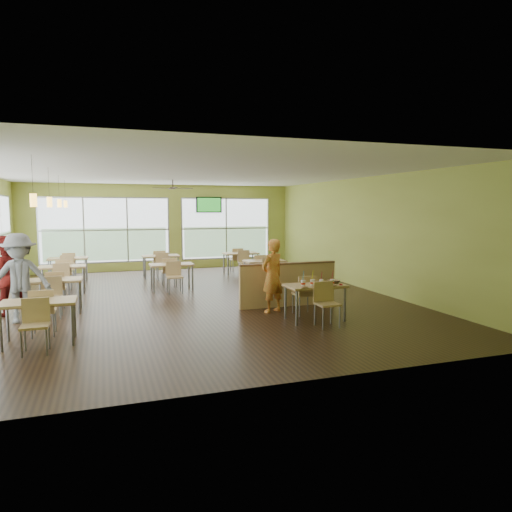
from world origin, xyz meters
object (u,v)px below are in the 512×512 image
at_px(half_wall_divider, 288,284).
at_px(food_basket, 334,281).
at_px(main_table, 315,290).
at_px(man_plaid, 272,276).

distance_m(half_wall_divider, food_basket, 1.50).
distance_m(main_table, half_wall_divider, 1.45).
bearing_deg(man_plaid, half_wall_divider, -164.83).
xyz_separation_m(main_table, half_wall_divider, (0.00, 1.45, -0.11)).
bearing_deg(food_basket, main_table, -174.05).
relative_size(half_wall_divider, man_plaid, 1.46).
height_order(man_plaid, food_basket, man_plaid).
bearing_deg(half_wall_divider, main_table, -90.00).
distance_m(man_plaid, food_basket, 1.39).
distance_m(main_table, food_basket, 0.48).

